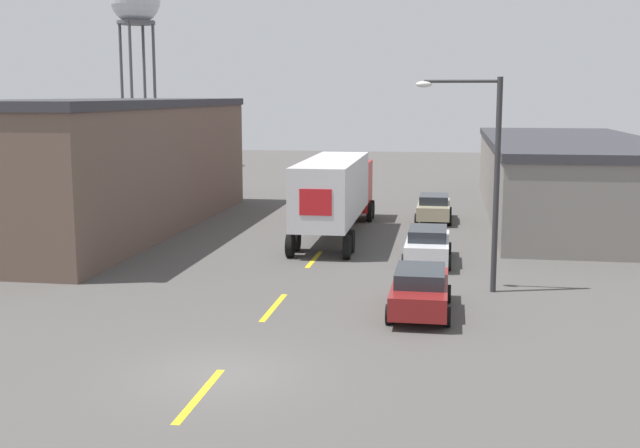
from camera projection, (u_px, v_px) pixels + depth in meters
The scene contains 10 objects.
ground_plane at pixel (218, 374), 20.09m from camera, with size 160.00×160.00×0.00m, color #4C4947.
road_centerline at pixel (274, 307), 26.38m from camera, with size 0.20×19.29×0.01m.
warehouse_left at pixel (102, 165), 41.32m from camera, with size 8.75×24.12×6.69m.
warehouse_right at pixel (567, 176), 46.42m from camera, with size 9.12×27.38×4.48m.
semi_truck at pixel (337, 189), 39.55m from camera, with size 2.85×13.47×3.90m.
parked_car_right_near at pixel (420, 289), 25.57m from camera, with size 1.96×4.61×1.48m.
parked_car_right_mid at pixel (428, 244), 33.29m from camera, with size 1.96×4.61×1.48m.
parked_car_right_far at pixel (434, 207), 44.21m from camera, with size 1.96×4.61×1.48m.
water_tower at pixel (135, 3), 75.25m from camera, with size 4.71×4.71×18.18m.
street_lamp at pixel (486, 167), 27.84m from camera, with size 2.97×0.32×7.53m.
Camera 1 is at (5.64, -18.57, 6.93)m, focal length 45.00 mm.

